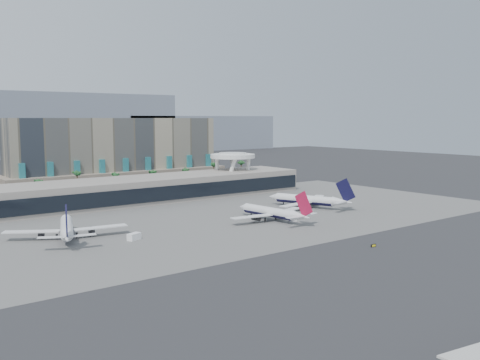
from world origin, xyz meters
TOP-DOWN VIEW (x-y plane):
  - ground at (0.00, 0.00)m, footprint 900.00×900.00m
  - apron_pad at (0.00, 55.00)m, footprint 260.00×130.00m
  - mountain_ridge at (27.88, 470.00)m, footprint 680.00×60.00m
  - hotel at (10.00, 174.41)m, footprint 140.00×30.00m
  - terminal at (0.00, 109.84)m, footprint 170.00×32.50m
  - saucer_structure at (55.00, 116.00)m, footprint 26.00×26.00m
  - palm_row at (7.00, 145.00)m, footprint 157.80×2.80m
  - airliner_left at (-67.18, 49.63)m, footprint 40.37×41.73m
  - airliner_centre at (11.15, 30.97)m, footprint 39.36×40.66m
  - airliner_right at (45.80, 44.71)m, footprint 40.17×41.46m
  - service_vehicle_a at (-49.62, 33.36)m, footprint 5.51×4.21m
  - service_vehicle_b at (16.93, 24.42)m, footprint 3.47×2.75m
  - taxiway_sign at (7.64, -23.48)m, footprint 2.12×0.53m

SIDE VIEW (x-z plane):
  - ground at x=0.00m, z-range 0.00..0.00m
  - apron_pad at x=0.00m, z-range 0.00..0.06m
  - taxiway_sign at x=7.64m, z-range 0.00..0.95m
  - service_vehicle_b at x=16.93m, z-range 0.00..1.56m
  - service_vehicle_a at x=-49.62m, z-range 0.00..2.42m
  - airliner_centre at x=11.15m, z-range -3.48..10.56m
  - airliner_left at x=-67.18m, z-range -3.72..11.28m
  - airliner_right at x=45.80m, z-range -3.73..11.31m
  - terminal at x=0.00m, z-range -0.73..13.77m
  - palm_row at x=7.00m, z-range 3.95..17.05m
  - hotel at x=10.00m, z-range -4.19..37.81m
  - saucer_structure at x=55.00m, z-range 7.51..29.40m
  - mountain_ridge at x=27.88m, z-range -5.11..64.89m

